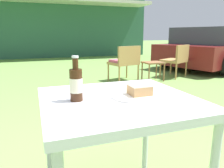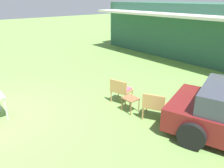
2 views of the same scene
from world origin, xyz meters
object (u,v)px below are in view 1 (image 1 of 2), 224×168
parked_car (215,48)px  wicker_chair_cushioned (125,61)px  wicker_chair_plain (177,58)px  patio_table (119,112)px  garden_side_table (153,65)px  cola_bottle_near (76,84)px  cake_on_plate (137,92)px

parked_car → wicker_chair_cushioned: parked_car is taller
wicker_chair_plain → patio_table: wicker_chair_plain is taller
garden_side_table → cola_bottle_near: bearing=-125.7°
wicker_chair_cushioned → cola_bottle_near: (-1.69, -3.37, 0.34)m
patio_table → cake_on_plate: size_ratio=3.24×
parked_car → wicker_chair_cushioned: (-3.44, -0.95, -0.14)m
wicker_chair_plain → garden_side_table: size_ratio=1.84×
cola_bottle_near → garden_side_table: bearing=54.3°
garden_side_table → cake_on_plate: cake_on_plate is taller
wicker_chair_cushioned → parked_car: bearing=-179.7°
parked_car → wicker_chair_cushioned: bearing=177.5°
patio_table → garden_side_table: bearing=57.1°
garden_side_table → patio_table: (-2.09, -3.22, 0.27)m
wicker_chair_plain → cola_bottle_near: size_ratio=3.56×
parked_car → patio_table: parked_car is taller
patio_table → wicker_chair_plain: bearing=50.2°
patio_table → wicker_chair_cushioned: bearing=66.5°
parked_car → cola_bottle_near: parked_car is taller
parked_car → cola_bottle_near: 6.71m
wicker_chair_plain → cola_bottle_near: 4.53m
wicker_chair_cushioned → wicker_chair_plain: size_ratio=1.00×
wicker_chair_plain → patio_table: 4.40m
wicker_chair_plain → cola_bottle_near: cola_bottle_near is taller
wicker_chair_cushioned → cola_bottle_near: size_ratio=3.56×
wicker_chair_cushioned → cake_on_plate: 3.69m
wicker_chair_cushioned → patio_table: (-1.48, -3.39, 0.18)m
garden_side_table → cake_on_plate: 3.82m
wicker_chair_cushioned → cake_on_plate: bearing=52.7°
garden_side_table → wicker_chair_cushioned: bearing=164.3°
wicker_chair_plain → patio_table: (-2.81, -3.38, 0.18)m
wicker_chair_cushioned → cake_on_plate: size_ratio=3.28×
wicker_chair_cushioned → cake_on_plate: cake_on_plate is taller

